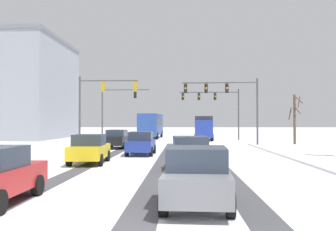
{
  "coord_description": "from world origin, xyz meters",
  "views": [
    {
      "loc": [
        1.06,
        -8.48,
        2.3
      ],
      "look_at": [
        0.0,
        21.14,
        2.8
      ],
      "focal_mm": 40.63,
      "sensor_mm": 36.0,
      "label": 1
    }
  ],
  "objects_px": {
    "car_black_lead": "(117,139)",
    "traffic_signal_far_right": "(215,102)",
    "car_blue_second": "(141,143)",
    "car_yellow_cab_third": "(90,149)",
    "traffic_signal_near_right": "(227,96)",
    "bus_oncoming": "(151,124)",
    "car_silver_fourth": "(190,153)",
    "box_truck_delivery": "(204,127)",
    "bare_tree_sidewalk_far": "(295,117)",
    "car_grey_fifth": "(197,176)",
    "traffic_signal_near_left": "(100,97)",
    "traffic_signal_far_left": "(115,104)"
  },
  "relations": [
    {
      "from": "car_silver_fourth",
      "to": "bare_tree_sidewalk_far",
      "type": "relative_size",
      "value": 0.82
    },
    {
      "from": "box_truck_delivery",
      "to": "car_silver_fourth",
      "type": "bearing_deg",
      "value": -94.58
    },
    {
      "from": "traffic_signal_near_left",
      "to": "car_yellow_cab_third",
      "type": "relative_size",
      "value": 1.56
    },
    {
      "from": "car_black_lead",
      "to": "bus_oncoming",
      "type": "xyz_separation_m",
      "value": [
        1.32,
        20.65,
        1.18
      ]
    },
    {
      "from": "car_black_lead",
      "to": "car_yellow_cab_third",
      "type": "relative_size",
      "value": 1.0
    },
    {
      "from": "car_black_lead",
      "to": "car_grey_fifth",
      "type": "relative_size",
      "value": 1.0
    },
    {
      "from": "car_black_lead",
      "to": "car_silver_fourth",
      "type": "relative_size",
      "value": 0.99
    },
    {
      "from": "car_silver_fourth",
      "to": "car_grey_fifth",
      "type": "xyz_separation_m",
      "value": [
        0.03,
        -7.6,
        0.0
      ]
    },
    {
      "from": "box_truck_delivery",
      "to": "bare_tree_sidewalk_far",
      "type": "height_order",
      "value": "bare_tree_sidewalk_far"
    },
    {
      "from": "traffic_signal_near_left",
      "to": "bare_tree_sidewalk_far",
      "type": "bearing_deg",
      "value": 14.08
    },
    {
      "from": "car_black_lead",
      "to": "car_yellow_cab_third",
      "type": "xyz_separation_m",
      "value": [
        0.54,
        -12.17,
        0.0
      ]
    },
    {
      "from": "traffic_signal_near_left",
      "to": "traffic_signal_near_right",
      "type": "xyz_separation_m",
      "value": [
        11.87,
        2.07,
        0.21
      ]
    },
    {
      "from": "car_silver_fourth",
      "to": "bus_oncoming",
      "type": "height_order",
      "value": "bus_oncoming"
    },
    {
      "from": "traffic_signal_near_left",
      "to": "traffic_signal_near_right",
      "type": "bearing_deg",
      "value": 9.88
    },
    {
      "from": "traffic_signal_near_right",
      "to": "bare_tree_sidewalk_far",
      "type": "distance_m",
      "value": 8.08
    },
    {
      "from": "car_silver_fourth",
      "to": "car_yellow_cab_third",
      "type": "bearing_deg",
      "value": 153.54
    },
    {
      "from": "traffic_signal_near_right",
      "to": "bus_oncoming",
      "type": "xyz_separation_m",
      "value": [
        -8.64,
        16.81,
        -2.84
      ]
    },
    {
      "from": "bus_oncoming",
      "to": "box_truck_delivery",
      "type": "bearing_deg",
      "value": -37.55
    },
    {
      "from": "traffic_signal_far_right",
      "to": "car_silver_fourth",
      "type": "height_order",
      "value": "traffic_signal_far_right"
    },
    {
      "from": "car_blue_second",
      "to": "car_silver_fourth",
      "type": "relative_size",
      "value": 0.98
    },
    {
      "from": "traffic_signal_far_left",
      "to": "bare_tree_sidewalk_far",
      "type": "distance_m",
      "value": 20.25
    },
    {
      "from": "car_blue_second",
      "to": "traffic_signal_near_right",
      "type": "bearing_deg",
      "value": 55.45
    },
    {
      "from": "car_silver_fourth",
      "to": "box_truck_delivery",
      "type": "xyz_separation_m",
      "value": [
        2.41,
        30.08,
        0.82
      ]
    },
    {
      "from": "traffic_signal_far_left",
      "to": "car_blue_second",
      "type": "distance_m",
      "value": 19.32
    },
    {
      "from": "car_blue_second",
      "to": "car_yellow_cab_third",
      "type": "distance_m",
      "value": 6.04
    },
    {
      "from": "traffic_signal_near_right",
      "to": "bus_oncoming",
      "type": "distance_m",
      "value": 19.11
    },
    {
      "from": "car_black_lead",
      "to": "traffic_signal_far_right",
      "type": "bearing_deg",
      "value": 57.93
    },
    {
      "from": "traffic_signal_near_left",
      "to": "car_black_lead",
      "type": "distance_m",
      "value": 4.61
    },
    {
      "from": "traffic_signal_far_left",
      "to": "car_yellow_cab_third",
      "type": "relative_size",
      "value": 1.56
    },
    {
      "from": "car_black_lead",
      "to": "car_grey_fifth",
      "type": "bearing_deg",
      "value": -74.96
    },
    {
      "from": "car_yellow_cab_third",
      "to": "bare_tree_sidewalk_far",
      "type": "distance_m",
      "value": 25.2
    },
    {
      "from": "car_blue_second",
      "to": "box_truck_delivery",
      "type": "bearing_deg",
      "value": 75.5
    },
    {
      "from": "car_silver_fourth",
      "to": "car_black_lead",
      "type": "bearing_deg",
      "value": 111.99
    },
    {
      "from": "traffic_signal_near_right",
      "to": "car_blue_second",
      "type": "xyz_separation_m",
      "value": [
        -7.16,
        -10.4,
        -4.02
      ]
    },
    {
      "from": "car_black_lead",
      "to": "box_truck_delivery",
      "type": "distance_m",
      "value": 17.39
    },
    {
      "from": "traffic_signal_near_right",
      "to": "traffic_signal_far_left",
      "type": "bearing_deg",
      "value": 147.1
    },
    {
      "from": "car_grey_fifth",
      "to": "bus_oncoming",
      "type": "distance_m",
      "value": 43.41
    },
    {
      "from": "bus_oncoming",
      "to": "bare_tree_sidewalk_far",
      "type": "relative_size",
      "value": 2.16
    },
    {
      "from": "car_silver_fourth",
      "to": "car_grey_fifth",
      "type": "height_order",
      "value": "same"
    },
    {
      "from": "traffic_signal_far_left",
      "to": "traffic_signal_near_right",
      "type": "xyz_separation_m",
      "value": [
        12.2,
        -7.9,
        0.43
      ]
    },
    {
      "from": "traffic_signal_near_left",
      "to": "car_black_lead",
      "type": "height_order",
      "value": "traffic_signal_near_left"
    },
    {
      "from": "traffic_signal_near_left",
      "to": "box_truck_delivery",
      "type": "xyz_separation_m",
      "value": [
        10.33,
        13.42,
        -2.98
      ]
    },
    {
      "from": "traffic_signal_near_left",
      "to": "car_silver_fourth",
      "type": "distance_m",
      "value": 18.84
    },
    {
      "from": "traffic_signal_far_left",
      "to": "bare_tree_sidewalk_far",
      "type": "relative_size",
      "value": 1.27
    },
    {
      "from": "car_silver_fourth",
      "to": "bare_tree_sidewalk_far",
      "type": "height_order",
      "value": "bare_tree_sidewalk_far"
    },
    {
      "from": "traffic_signal_far_right",
      "to": "box_truck_delivery",
      "type": "xyz_separation_m",
      "value": [
        -1.44,
        -0.54,
        -3.2
      ]
    },
    {
      "from": "car_grey_fifth",
      "to": "bare_tree_sidewalk_far",
      "type": "height_order",
      "value": "bare_tree_sidewalk_far"
    },
    {
      "from": "car_yellow_cab_third",
      "to": "car_blue_second",
      "type": "bearing_deg",
      "value": 68.11
    },
    {
      "from": "car_silver_fourth",
      "to": "traffic_signal_near_right",
      "type": "bearing_deg",
      "value": 78.1
    },
    {
      "from": "bare_tree_sidewalk_far",
      "to": "car_grey_fifth",
      "type": "bearing_deg",
      "value": -111.12
    }
  ]
}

